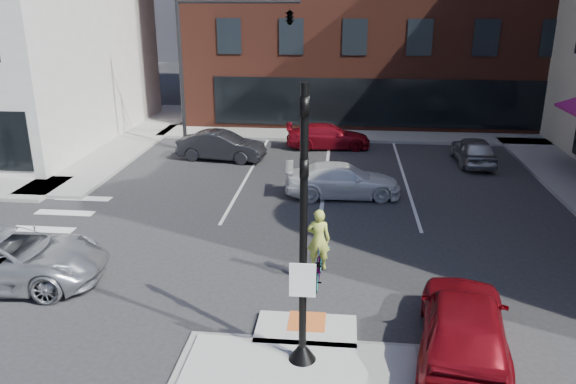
# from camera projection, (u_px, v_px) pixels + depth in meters

# --- Properties ---
(ground) EXTENTS (120.00, 120.00, 0.00)m
(ground) POSITION_uv_depth(u_px,v_px,m) (301.00, 375.00, 11.89)
(ground) COLOR #28282B
(ground) RESTS_ON ground
(refuge_island) EXTENTS (5.40, 4.65, 0.13)m
(refuge_island) POSITION_uv_depth(u_px,v_px,m) (300.00, 381.00, 11.63)
(refuge_island) COLOR gray
(refuge_island) RESTS_ON ground
(sidewalk_n) EXTENTS (26.00, 3.00, 0.15)m
(sidewalk_n) POSITION_uv_depth(u_px,v_px,m) (383.00, 136.00, 32.27)
(sidewalk_n) COLOR gray
(sidewalk_n) RESTS_ON ground
(building_far_left) EXTENTS (10.00, 12.00, 10.00)m
(building_far_left) POSITION_uv_depth(u_px,v_px,m) (302.00, 24.00, 59.54)
(building_far_left) COLOR slate
(building_far_left) RESTS_ON ground
(building_far_right) EXTENTS (12.00, 12.00, 12.00)m
(building_far_right) POSITION_uv_depth(u_px,v_px,m) (425.00, 14.00, 59.86)
(building_far_right) COLOR brown
(building_far_right) RESTS_ON ground
(signal_pole) EXTENTS (0.60, 0.60, 5.98)m
(signal_pole) POSITION_uv_depth(u_px,v_px,m) (303.00, 266.00, 11.49)
(signal_pole) COLOR black
(signal_pole) RESTS_ON refuge_island
(mast_arm_signal) EXTENTS (6.10, 2.24, 8.00)m
(mast_arm_signal) POSITION_uv_depth(u_px,v_px,m) (260.00, 28.00, 27.12)
(mast_arm_signal) COLOR black
(mast_arm_signal) RESTS_ON ground
(silver_suv) EXTENTS (5.69, 2.99, 1.53)m
(silver_suv) POSITION_uv_depth(u_px,v_px,m) (6.00, 258.00, 15.50)
(silver_suv) COLOR #BABEC2
(silver_suv) RESTS_ON ground
(red_sedan) EXTENTS (2.61, 4.94, 1.60)m
(red_sedan) POSITION_uv_depth(u_px,v_px,m) (464.00, 325.00, 12.27)
(red_sedan) COLOR maroon
(red_sedan) RESTS_ON ground
(white_pickup) EXTENTS (4.75, 2.26, 1.34)m
(white_pickup) POSITION_uv_depth(u_px,v_px,m) (343.00, 180.00, 22.44)
(white_pickup) COLOR white
(white_pickup) RESTS_ON ground
(bg_car_dark) EXTENTS (4.42, 2.04, 1.40)m
(bg_car_dark) POSITION_uv_depth(u_px,v_px,m) (221.00, 146.00, 27.56)
(bg_car_dark) COLOR #222327
(bg_car_dark) RESTS_ON ground
(bg_car_silver) EXTENTS (1.66, 3.97, 1.34)m
(bg_car_silver) POSITION_uv_depth(u_px,v_px,m) (473.00, 150.00, 26.86)
(bg_car_silver) COLOR #A6A8AD
(bg_car_silver) RESTS_ON ground
(bg_car_red) EXTENTS (4.59, 2.22, 1.29)m
(bg_car_red) POSITION_uv_depth(u_px,v_px,m) (328.00, 136.00, 29.74)
(bg_car_red) COLOR maroon
(bg_car_red) RESTS_ON ground
(cyclist) EXTENTS (0.65, 1.75, 2.19)m
(cyclist) POSITION_uv_depth(u_px,v_px,m) (318.00, 258.00, 15.54)
(cyclist) COLOR #3F3F44
(cyclist) RESTS_ON ground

